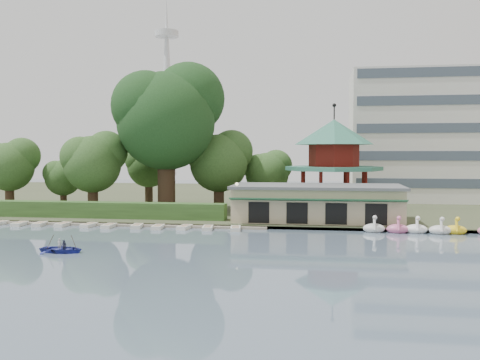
% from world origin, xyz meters
% --- Properties ---
extents(ground_plane, '(220.00, 220.00, 0.00)m').
position_xyz_m(ground_plane, '(0.00, 0.00, 0.00)').
color(ground_plane, slate).
rests_on(ground_plane, ground).
extents(shore, '(220.00, 70.00, 0.40)m').
position_xyz_m(shore, '(0.00, 52.00, 0.20)').
color(shore, '#424930').
rests_on(shore, ground).
extents(embankment, '(220.00, 0.60, 0.30)m').
position_xyz_m(embankment, '(0.00, 17.30, 0.15)').
color(embankment, gray).
rests_on(embankment, ground).
extents(dock, '(34.00, 1.60, 0.24)m').
position_xyz_m(dock, '(-12.00, 17.20, 0.12)').
color(dock, gray).
rests_on(dock, ground).
extents(boathouse, '(18.60, 9.39, 3.90)m').
position_xyz_m(boathouse, '(10.00, 21.97, 2.37)').
color(boathouse, tan).
rests_on(boathouse, shore).
extents(pavilion, '(12.40, 12.40, 13.50)m').
position_xyz_m(pavilion, '(12.00, 32.00, 7.48)').
color(pavilion, tan).
rests_on(pavilion, shore).
extents(office_building, '(38.00, 18.00, 20.00)m').
position_xyz_m(office_building, '(32.67, 49.00, 9.73)').
color(office_building, silver).
rests_on(office_building, shore).
extents(broadcast_tower, '(8.00, 8.00, 96.00)m').
position_xyz_m(broadcast_tower, '(-42.00, 140.00, 33.98)').
color(broadcast_tower, silver).
rests_on(broadcast_tower, ground).
extents(hedge, '(30.00, 2.00, 1.80)m').
position_xyz_m(hedge, '(-15.00, 20.50, 1.30)').
color(hedge, '#335825').
rests_on(hedge, shore).
extents(lamp_post, '(0.36, 0.36, 4.28)m').
position_xyz_m(lamp_post, '(1.50, 19.00, 3.34)').
color(lamp_post, black).
rests_on(lamp_post, shore).
extents(big_tree, '(13.65, 12.72, 19.07)m').
position_xyz_m(big_tree, '(-8.83, 28.20, 12.82)').
color(big_tree, '#3A281C').
rests_on(big_tree, shore).
extents(small_trees, '(39.79, 16.80, 10.51)m').
position_xyz_m(small_trees, '(-12.77, 30.93, 6.43)').
color(small_trees, '#3A281C').
rests_on(small_trees, shore).
extents(swan_boats, '(15.75, 2.12, 1.92)m').
position_xyz_m(swan_boats, '(22.06, 16.63, 0.40)').
color(swan_boats, silver).
rests_on(swan_boats, ground).
extents(moored_rowboats, '(30.34, 2.68, 0.36)m').
position_xyz_m(moored_rowboats, '(-12.73, 15.81, 0.18)').
color(moored_rowboats, silver).
rests_on(moored_rowboats, ground).
extents(rowboat_with_passengers, '(5.14, 3.84, 2.01)m').
position_xyz_m(rowboat_with_passengers, '(-9.80, 1.87, 0.51)').
color(rowboat_with_passengers, '#2D3495').
rests_on(rowboat_with_passengers, ground).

